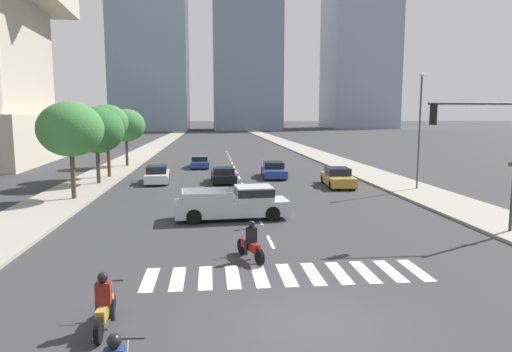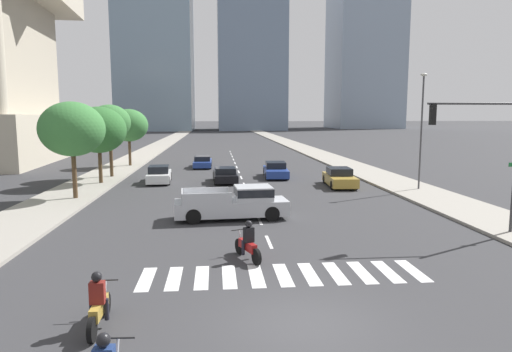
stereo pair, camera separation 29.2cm
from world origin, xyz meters
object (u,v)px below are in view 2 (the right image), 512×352
at_px(street_tree_nearest, 72,129).
at_px(street_tree_fourth, 129,125).
at_px(motorcycle_trailing, 248,244).
at_px(street_tree_second, 99,130).
at_px(street_lamp_east, 422,123).
at_px(motorcycle_lead, 99,305).
at_px(sedan_blue_0, 276,170).
at_px(sedan_gold_2, 340,178).
at_px(sedan_blue_3, 203,162).
at_px(street_tree_third, 110,122).
at_px(pickup_truck, 237,203).
at_px(sedan_white_1, 159,175).
at_px(traffic_signal_near, 484,139).
at_px(sedan_black_4, 225,175).

distance_m(street_tree_nearest, street_tree_fourth, 18.71).
height_order(motorcycle_trailing, street_tree_second, street_tree_second).
bearing_deg(street_lamp_east, motorcycle_lead, -131.68).
relative_size(sedan_blue_0, sedan_gold_2, 1.01).
xyz_separation_m(sedan_blue_0, sedan_blue_3, (-6.44, 8.05, -0.05)).
height_order(sedan_blue_3, street_lamp_east, street_lamp_east).
bearing_deg(motorcycle_trailing, street_tree_second, 6.26).
relative_size(sedan_gold_2, street_tree_fourth, 0.83).
distance_m(motorcycle_trailing, street_tree_third, 25.33).
bearing_deg(sedan_blue_0, sedan_blue_3, -138.46).
relative_size(sedan_blue_3, street_tree_third, 0.78).
relative_size(sedan_blue_0, street_tree_nearest, 0.80).
bearing_deg(street_tree_third, pickup_truck, -58.78).
xyz_separation_m(sedan_blue_0, street_tree_nearest, (-13.92, -9.45, 3.83)).
bearing_deg(sedan_blue_3, sedan_white_1, 163.57).
relative_size(motorcycle_lead, street_tree_nearest, 0.35).
xyz_separation_m(sedan_gold_2, traffic_signal_near, (2.27, -14.42, 3.64)).
height_order(sedan_blue_0, street_tree_second, street_tree_second).
bearing_deg(street_tree_third, sedan_gold_2, -18.66).
relative_size(pickup_truck, street_tree_fourth, 1.02).
distance_m(pickup_truck, street_tree_fourth, 26.85).
distance_m(sedan_blue_3, street_lamp_east, 22.70).
distance_m(sedan_blue_0, street_tree_nearest, 17.26).
xyz_separation_m(sedan_blue_3, sedan_black_4, (2.04, -10.65, 0.01)).
bearing_deg(street_tree_second, sedan_gold_2, -7.47).
relative_size(motorcycle_trailing, pickup_truck, 0.34).
bearing_deg(sedan_blue_0, traffic_signal_near, 20.79).
xyz_separation_m(sedan_blue_0, street_tree_second, (-13.92, -2.99, 3.59)).
xyz_separation_m(motorcycle_lead, sedan_blue_3, (1.67, 35.35, -0.03)).
xyz_separation_m(sedan_black_4, street_tree_third, (-9.52, 3.34, 4.13)).
bearing_deg(sedan_blue_0, street_tree_fourth, -120.76).
bearing_deg(pickup_truck, street_tree_third, 117.15).
relative_size(street_lamp_east, street_tree_second, 1.38).
relative_size(traffic_signal_near, street_lamp_east, 0.75).
xyz_separation_m(motorcycle_trailing, sedan_blue_3, (-2.42, 30.26, -0.03)).
xyz_separation_m(sedan_blue_0, street_lamp_east, (9.10, -7.96, 4.15)).
distance_m(sedan_white_1, sedan_black_4, 5.21).
bearing_deg(sedan_blue_0, sedan_white_1, -73.74).
xyz_separation_m(motorcycle_lead, sedan_white_1, (-1.48, 25.01, 0.03)).
bearing_deg(street_lamp_east, sedan_white_1, 163.10).
bearing_deg(pickup_truck, street_tree_fourth, 107.60).
distance_m(traffic_signal_near, street_tree_third, 28.88).
bearing_deg(sedan_blue_0, sedan_gold_2, 40.47).
bearing_deg(street_tree_fourth, sedan_blue_0, -33.64).
height_order(motorcycle_trailing, sedan_blue_3, motorcycle_trailing).
bearing_deg(street_tree_fourth, motorcycle_trailing, -72.53).
xyz_separation_m(sedan_blue_3, street_lamp_east, (15.54, -16.01, 4.19)).
xyz_separation_m(pickup_truck, street_tree_third, (-9.83, 16.22, 3.88)).
bearing_deg(traffic_signal_near, sedan_blue_3, -65.24).
xyz_separation_m(sedan_blue_3, street_tree_nearest, (-7.48, -17.50, 3.88)).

